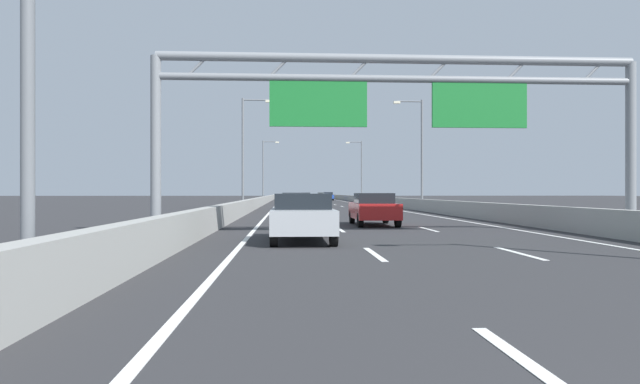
{
  "coord_description": "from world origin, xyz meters",
  "views": [
    {
      "loc": [
        -3.92,
        -1.14,
        1.52
      ],
      "look_at": [
        -0.33,
        60.86,
        1.52
      ],
      "focal_mm": 31.63,
      "sensor_mm": 36.0,
      "label": 1
    }
  ],
  "objects_px": {
    "sign_gantry": "(399,98)",
    "streetlamp_left_mid": "(246,146)",
    "streetlamp_right_mid": "(419,147)",
    "white_car": "(292,202)",
    "black_car": "(306,196)",
    "blue_car": "(328,196)",
    "streetlamp_left_far": "(265,167)",
    "red_car": "(374,209)",
    "streetlamp_right_far": "(360,167)",
    "yellow_car": "(321,196)",
    "silver_car": "(302,217)"
  },
  "relations": [
    {
      "from": "streetlamp_right_far",
      "to": "streetlamp_left_far",
      "type": "bearing_deg",
      "value": 180.0
    },
    {
      "from": "streetlamp_left_far",
      "to": "red_car",
      "type": "height_order",
      "value": "streetlamp_left_far"
    },
    {
      "from": "sign_gantry",
      "to": "red_car",
      "type": "xyz_separation_m",
      "value": [
        0.01,
        5.92,
        -4.09
      ]
    },
    {
      "from": "silver_car",
      "to": "sign_gantry",
      "type": "bearing_deg",
      "value": 32.2
    },
    {
      "from": "blue_car",
      "to": "red_car",
      "type": "relative_size",
      "value": 1.04
    },
    {
      "from": "sign_gantry",
      "to": "streetlamp_left_mid",
      "type": "height_order",
      "value": "streetlamp_left_mid"
    },
    {
      "from": "sign_gantry",
      "to": "silver_car",
      "type": "xyz_separation_m",
      "value": [
        -3.47,
        -2.18,
        -4.08
      ]
    },
    {
      "from": "sign_gantry",
      "to": "streetlamp_left_mid",
      "type": "distance_m",
      "value": 29.44
    },
    {
      "from": "streetlamp_left_mid",
      "to": "black_car",
      "type": "xyz_separation_m",
      "value": [
        7.26,
        63.1,
        -4.67
      ]
    },
    {
      "from": "red_car",
      "to": "sign_gantry",
      "type": "bearing_deg",
      "value": -90.08
    },
    {
      "from": "streetlamp_right_far",
      "to": "silver_car",
      "type": "relative_size",
      "value": 2.04
    },
    {
      "from": "streetlamp_right_mid",
      "to": "blue_car",
      "type": "bearing_deg",
      "value": 94.21
    },
    {
      "from": "black_car",
      "to": "white_car",
      "type": "bearing_deg",
      "value": -92.85
    },
    {
      "from": "streetlamp_right_far",
      "to": "blue_car",
      "type": "relative_size",
      "value": 2.2
    },
    {
      "from": "streetlamp_left_mid",
      "to": "streetlamp_left_far",
      "type": "xyz_separation_m",
      "value": [
        0.0,
        39.63,
        0.0
      ]
    },
    {
      "from": "red_car",
      "to": "white_car",
      "type": "bearing_deg",
      "value": 100.55
    },
    {
      "from": "streetlamp_left_mid",
      "to": "streetlamp_right_far",
      "type": "height_order",
      "value": "same"
    },
    {
      "from": "silver_car",
      "to": "yellow_car",
      "type": "height_order",
      "value": "silver_car"
    },
    {
      "from": "streetlamp_left_mid",
      "to": "silver_car",
      "type": "xyz_separation_m",
      "value": [
        4.0,
        -30.66,
        -4.64
      ]
    },
    {
      "from": "white_car",
      "to": "streetlamp_right_mid",
      "type": "bearing_deg",
      "value": 17.92
    },
    {
      "from": "streetlamp_right_mid",
      "to": "blue_car",
      "type": "height_order",
      "value": "streetlamp_right_mid"
    },
    {
      "from": "streetlamp_right_mid",
      "to": "black_car",
      "type": "height_order",
      "value": "streetlamp_right_mid"
    },
    {
      "from": "black_car",
      "to": "blue_car",
      "type": "distance_m",
      "value": 9.68
    },
    {
      "from": "streetlamp_right_mid",
      "to": "streetlamp_right_far",
      "type": "xyz_separation_m",
      "value": [
        0.0,
        39.63,
        0.0
      ]
    },
    {
      "from": "streetlamp_left_far",
      "to": "blue_car",
      "type": "bearing_deg",
      "value": 53.0
    },
    {
      "from": "black_car",
      "to": "yellow_car",
      "type": "height_order",
      "value": "yellow_car"
    },
    {
      "from": "silver_car",
      "to": "black_car",
      "type": "bearing_deg",
      "value": 88.01
    },
    {
      "from": "streetlamp_left_mid",
      "to": "yellow_car",
      "type": "distance_m",
      "value": 74.43
    },
    {
      "from": "streetlamp_left_mid",
      "to": "red_car",
      "type": "relative_size",
      "value": 2.29
    },
    {
      "from": "silver_car",
      "to": "red_car",
      "type": "bearing_deg",
      "value": 66.78
    },
    {
      "from": "red_car",
      "to": "yellow_car",
      "type": "distance_m",
      "value": 96.09
    },
    {
      "from": "blue_car",
      "to": "streetlamp_right_mid",
      "type": "bearing_deg",
      "value": -85.79
    },
    {
      "from": "streetlamp_right_far",
      "to": "streetlamp_right_mid",
      "type": "bearing_deg",
      "value": -90.0
    },
    {
      "from": "streetlamp_left_mid",
      "to": "white_car",
      "type": "relative_size",
      "value": 2.12
    },
    {
      "from": "sign_gantry",
      "to": "streetlamp_right_far",
      "type": "height_order",
      "value": "streetlamp_right_far"
    },
    {
      "from": "streetlamp_right_mid",
      "to": "white_car",
      "type": "height_order",
      "value": "streetlamp_right_mid"
    },
    {
      "from": "streetlamp_right_far",
      "to": "red_car",
      "type": "xyz_separation_m",
      "value": [
        -7.45,
        -62.18,
        -4.64
      ]
    },
    {
      "from": "streetlamp_left_mid",
      "to": "red_car",
      "type": "distance_m",
      "value": 24.21
    },
    {
      "from": "streetlamp_left_mid",
      "to": "blue_car",
      "type": "xyz_separation_m",
      "value": [
        10.94,
        54.15,
        -4.63
      ]
    },
    {
      "from": "red_car",
      "to": "white_car",
      "type": "relative_size",
      "value": 0.93
    },
    {
      "from": "sign_gantry",
      "to": "streetlamp_left_mid",
      "type": "xyz_separation_m",
      "value": [
        -7.47,
        28.47,
        0.55
      ]
    },
    {
      "from": "streetlamp_left_mid",
      "to": "streetlamp_right_mid",
      "type": "xyz_separation_m",
      "value": [
        14.93,
        0.0,
        0.0
      ]
    },
    {
      "from": "streetlamp_left_far",
      "to": "red_car",
      "type": "relative_size",
      "value": 2.29
    },
    {
      "from": "streetlamp_right_far",
      "to": "yellow_car",
      "type": "height_order",
      "value": "streetlamp_right_far"
    },
    {
      "from": "blue_car",
      "to": "yellow_car",
      "type": "xyz_separation_m",
      "value": [
        -0.06,
        19.33,
        -0.04
      ]
    },
    {
      "from": "black_car",
      "to": "silver_car",
      "type": "relative_size",
      "value": 0.93
    },
    {
      "from": "streetlamp_right_mid",
      "to": "blue_car",
      "type": "distance_m",
      "value": 54.49
    },
    {
      "from": "sign_gantry",
      "to": "white_car",
      "type": "xyz_separation_m",
      "value": [
        -3.53,
        24.92,
        -4.08
      ]
    },
    {
      "from": "streetlamp_left_mid",
      "to": "white_car",
      "type": "xyz_separation_m",
      "value": [
        3.94,
        -3.55,
        -4.64
      ]
    },
    {
      "from": "streetlamp_left_far",
      "to": "black_car",
      "type": "height_order",
      "value": "streetlamp_left_far"
    }
  ]
}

